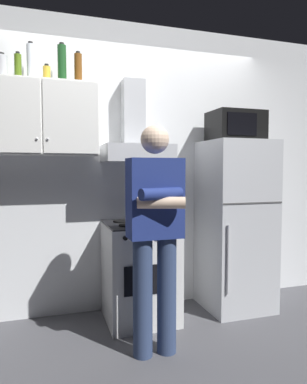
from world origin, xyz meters
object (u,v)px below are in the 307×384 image
at_px(stove_oven, 140,271).
at_px(bottle_beer_brown, 78,69).
at_px(refrigerator, 235,225).
at_px(bottle_olive_oil, 18,68).
at_px(upper_cabinet, 42,119).
at_px(bottle_wine_green, 62,64).
at_px(bottle_vodka_clear, 31,63).
at_px(bottle_spice_jar, 47,75).
at_px(bottle_canister_steel, 1,66).
at_px(microwave, 235,126).
at_px(range_hood, 136,140).
at_px(person_standing, 155,231).

height_order(stove_oven, bottle_beer_brown, bottle_beer_brown).
distance_m(refrigerator, bottle_olive_oil, 2.37).
xyz_separation_m(upper_cabinet, bottle_beer_brown, (0.30, -0.00, 0.43)).
relative_size(refrigerator, bottle_beer_brown, 5.86).
relative_size(bottle_wine_green, bottle_vodka_clear, 1.03).
bearing_deg(bottle_spice_jar, bottle_olive_oil, -179.32).
height_order(bottle_olive_oil, bottle_canister_steel, bottle_olive_oil).
bearing_deg(microwave, bottle_wine_green, 175.84).
height_order(upper_cabinet, range_hood, range_hood).
relative_size(stove_oven, bottle_wine_green, 2.61).
xyz_separation_m(stove_oven, range_hood, (0.00, 0.13, 1.16)).
distance_m(microwave, bottle_spice_jar, 1.75).
distance_m(person_standing, bottle_vodka_clear, 1.72).
distance_m(stove_oven, bottle_wine_green, 1.89).
height_order(microwave, bottle_wine_green, bottle_wine_green).
distance_m(upper_cabinet, range_hood, 0.81).
relative_size(stove_oven, bottle_olive_oil, 3.69).
relative_size(bottle_olive_oil, bottle_vodka_clear, 0.73).
height_order(range_hood, refrigerator, range_hood).
bearing_deg(bottle_beer_brown, bottle_wine_green, 175.48).
bearing_deg(bottle_canister_steel, bottle_beer_brown, 3.12).
height_order(range_hood, bottle_vodka_clear, bottle_vodka_clear).
bearing_deg(bottle_wine_green, person_standing, -51.83).
xyz_separation_m(refrigerator, bottle_vodka_clear, (-1.83, 0.15, 1.40)).
xyz_separation_m(stove_oven, bottle_vodka_clear, (-0.88, 0.15, 1.77)).
relative_size(stove_oven, bottle_canister_steel, 4.51).
xyz_separation_m(stove_oven, bottle_beer_brown, (-0.50, 0.12, 1.75)).
bearing_deg(upper_cabinet, bottle_olive_oil, 167.44).
bearing_deg(bottle_canister_steel, stove_oven, -4.74).
xyz_separation_m(upper_cabinet, microwave, (1.75, -0.11, -0.01)).
bearing_deg(range_hood, refrigerator, -7.55).
bearing_deg(person_standing, refrigerator, 31.23).
height_order(range_hood, bottle_canister_steel, bottle_canister_steel).
relative_size(upper_cabinet, microwave, 1.88).
distance_m(bottle_canister_steel, bottle_vodka_clear, 0.24).
height_order(refrigerator, bottle_canister_steel, bottle_canister_steel).
xyz_separation_m(refrigerator, bottle_canister_steel, (-2.05, 0.09, 1.34)).
bearing_deg(refrigerator, bottle_canister_steel, 177.48).
relative_size(refrigerator, bottle_vodka_clear, 4.95).
height_order(bottle_canister_steel, bottle_spice_jar, bottle_canister_steel).
relative_size(range_hood, bottle_canister_steel, 3.87).
distance_m(range_hood, bottle_canister_steel, 1.23).
xyz_separation_m(refrigerator, person_standing, (-1.00, -0.61, 0.10)).
bearing_deg(bottle_vodka_clear, bottle_beer_brown, -4.63).
relative_size(refrigerator, bottle_olive_oil, 6.76).
bearing_deg(range_hood, bottle_canister_steel, -178.14).
bearing_deg(range_hood, upper_cabinet, -179.91).
bearing_deg(bottle_olive_oil, range_hood, -2.25).
xyz_separation_m(upper_cabinet, bottle_vodka_clear, (-0.08, 0.03, 0.45)).
bearing_deg(bottle_olive_oil, person_standing, -39.70).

